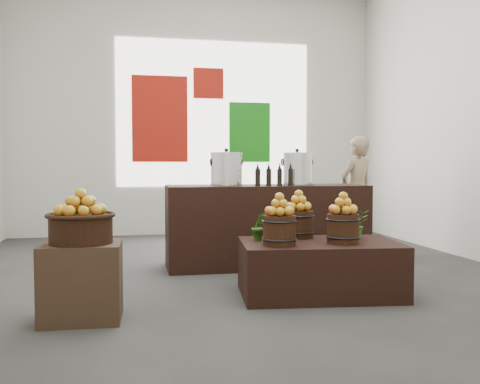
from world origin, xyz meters
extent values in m
plane|color=#353533|center=(0.00, 0.00, 0.00)|extent=(7.00, 7.00, 0.00)
cube|color=beige|center=(0.00, 3.50, 2.00)|extent=(6.00, 0.04, 4.00)
cube|color=white|center=(0.30, 3.48, 2.00)|extent=(3.20, 0.02, 2.40)
cube|color=#9B160B|center=(-0.60, 3.47, 1.90)|extent=(0.90, 0.04, 1.40)
cube|color=#157612|center=(0.90, 3.47, 1.70)|extent=(0.70, 0.04, 1.00)
cube|color=#9B160B|center=(0.20, 3.47, 2.50)|extent=(0.50, 0.04, 0.50)
cube|color=#442C20|center=(-1.43, -1.27, 0.29)|extent=(0.59, 0.49, 0.58)
cylinder|color=black|center=(-1.43, -1.27, 0.68)|extent=(0.46, 0.46, 0.21)
cube|color=black|center=(0.57, -0.90, 0.24)|extent=(1.47, 1.00, 0.48)
cylinder|color=#341C0E|center=(0.16, -1.05, 0.61)|extent=(0.28, 0.28, 0.25)
cylinder|color=#341C0E|center=(0.74, -1.03, 0.61)|extent=(0.28, 0.28, 0.25)
cylinder|color=#341C0E|center=(0.46, -0.63, 0.61)|extent=(0.28, 0.28, 0.25)
imported|color=#286415|center=(0.96, -0.77, 0.61)|extent=(0.28, 0.25, 0.27)
imported|color=#286415|center=(0.06, -0.72, 0.60)|extent=(0.14, 0.12, 0.25)
cube|color=black|center=(0.45, 0.52, 0.46)|extent=(2.27, 0.74, 0.93)
cylinder|color=silver|center=(-0.02, 0.52, 1.10)|extent=(0.35, 0.35, 0.35)
cylinder|color=silver|center=(0.81, 0.51, 1.10)|extent=(0.35, 0.35, 0.35)
imported|color=#8B7555|center=(1.92, 1.39, 0.77)|extent=(0.66, 0.57, 1.54)
camera|label=1|loc=(-1.05, -5.37, 1.17)|focal=40.00mm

